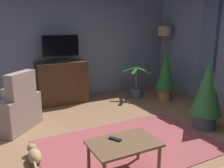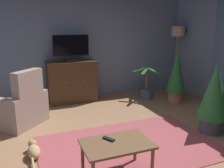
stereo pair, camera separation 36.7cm
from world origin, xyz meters
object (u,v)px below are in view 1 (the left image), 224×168
Objects in this scene: potted_plant_on_hearth_side at (165,74)px; potted_plant_leafy_by_curtain at (136,90)px; cat at (34,155)px; floor_lamp at (164,37)px; television at (61,48)px; coffee_table at (124,147)px; tv_cabinet at (62,84)px; tv_remote at (115,139)px; armchair_in_far_corner at (11,111)px; potted_plant_tall_palm_by_window at (207,92)px.

potted_plant_on_hearth_side is 1.43× the size of potted_plant_leafy_by_curtain.
floor_lamp reaches higher than cat.
television is at bearing 177.48° from floor_lamp.
coffee_table is 1.33× the size of cat.
potted_plant_leafy_by_curtain is at bearing -14.09° from tv_cabinet.
floor_lamp reaches higher than potted_plant_on_hearth_side.
cat is (-0.88, 0.78, -0.38)m from tv_remote.
tv_remote is at bearing 119.93° from coffee_table.
armchair_in_far_corner is at bearing 179.91° from potted_plant_on_hearth_side.
cat is at bearing -115.69° from television.
potted_plant_leafy_by_curtain is (3.16, 0.56, -0.13)m from armchair_in_far_corner.
potted_plant_tall_palm_by_window is at bearing -112.49° from floor_lamp.
tv_cabinet is at bearing 165.91° from potted_plant_leafy_by_curtain.
tv_remote is 0.13× the size of potted_plant_tall_palm_by_window.
armchair_in_far_corner is 3.21m from potted_plant_leafy_by_curtain.
potted_plant_on_hearth_side is at bearing -22.76° from television.
armchair_in_far_corner is at bearing -4.56° from tv_remote.
coffee_table is at bearing 179.33° from tv_remote.
tv_cabinet is 3.16m from floor_lamp.
potted_plant_on_hearth_side reaches higher than coffee_table.
television is at bearing 86.85° from coffee_table.
cat is (-1.13, -2.34, -1.27)m from television.
tv_cabinet is at bearing 176.46° from floor_lamp.
floor_lamp is (4.10, 2.21, 1.46)m from cat.
potted_plant_on_hearth_side is at bearing -49.93° from potted_plant_leafy_by_curtain.
television is at bearing 125.93° from potted_plant_tall_palm_by_window.
potted_plant_leafy_by_curtain is at bearing -68.62° from tv_remote.
cat is (0.16, -1.36, -0.24)m from armchair_in_far_corner.
potted_plant_leafy_by_curtain is at bearing 130.07° from potted_plant_on_hearth_side.
potted_plant_tall_palm_by_window is at bearing -104.28° from potted_plant_on_hearth_side.
armchair_in_far_corner reaches higher than tv_remote.
potted_plant_tall_palm_by_window is at bearing -27.56° from armchair_in_far_corner.
tv_remote is at bearing -41.31° from cat.
tv_cabinet reaches higher than potted_plant_leafy_by_curtain.
potted_plant_leafy_by_curtain is (2.11, 2.70, -0.27)m from tv_remote.
potted_plant_on_hearth_side is 3.78m from cat.
potted_plant_on_hearth_side reaches higher than potted_plant_tall_palm_by_window.
armchair_in_far_corner is (-1.29, -1.03, -0.15)m from tv_cabinet.
potted_plant_tall_palm_by_window is (2.17, 0.46, 0.21)m from tv_remote.
potted_plant_tall_palm_by_window is 3.12m from cat.
potted_plant_tall_palm_by_window is 1.72m from potted_plant_on_hearth_side.
television is 0.97× the size of potted_plant_leafy_by_curtain.
television reaches higher than potted_plant_tall_palm_by_window.
tv_remote is (-0.06, 0.11, 0.07)m from coffee_table.
coffee_table is at bearing -135.46° from floor_lamp.
cat is at bearing -147.29° from potted_plant_leafy_by_curtain.
coffee_table is (-0.18, -3.28, -0.08)m from tv_cabinet.
tv_cabinet is 1.84× the size of cat.
television is 0.47× the size of floor_lamp.
potted_plant_tall_palm_by_window reaches higher than armchair_in_far_corner.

